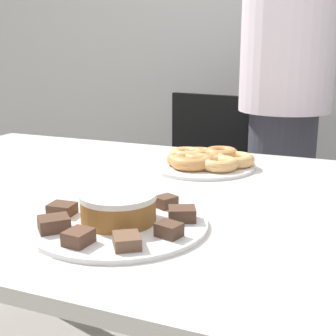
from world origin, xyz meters
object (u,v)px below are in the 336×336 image
(person_standing, at_px, (285,96))
(office_chair_left, at_px, (193,196))
(plate_cake, at_px, (119,223))
(frosted_cake, at_px, (118,207))
(plate_donuts, at_px, (201,165))

(person_standing, distance_m, office_chair_left, 0.64)
(office_chair_left, relative_size, plate_cake, 2.35)
(person_standing, distance_m, plate_cake, 1.13)
(person_standing, bearing_deg, office_chair_left, 169.33)
(person_standing, height_order, frosted_cake, person_standing)
(person_standing, distance_m, frosted_cake, 1.12)
(office_chair_left, bearing_deg, plate_cake, -68.77)
(office_chair_left, xyz_separation_m, frosted_cake, (0.24, -1.18, 0.36))
(person_standing, bearing_deg, plate_donuts, -106.00)
(plate_cake, height_order, frosted_cake, frosted_cake)
(office_chair_left, relative_size, plate_donuts, 2.61)
(person_standing, xyz_separation_m, plate_donuts, (-0.16, -0.56, -0.17))
(plate_cake, xyz_separation_m, plate_donuts, (0.00, 0.54, 0.00))
(plate_cake, bearing_deg, person_standing, 81.49)
(person_standing, bearing_deg, plate_cake, -98.51)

